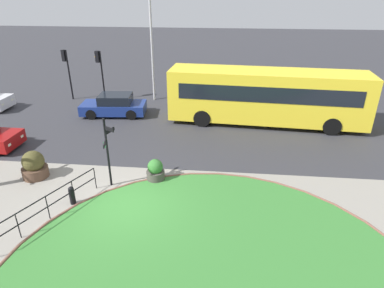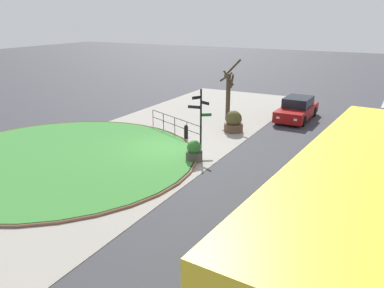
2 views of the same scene
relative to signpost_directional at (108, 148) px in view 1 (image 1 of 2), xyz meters
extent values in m
plane|color=#333338|center=(1.03, -1.41, -1.72)|extent=(120.00, 120.00, 0.00)
cube|color=gray|center=(1.03, -2.93, -1.71)|extent=(32.00, 8.96, 0.02)
cylinder|color=black|center=(-0.02, 0.00, -0.27)|extent=(0.09, 0.09, 2.90)
sphere|color=black|center=(-0.02, 0.00, 1.23)|extent=(0.10, 0.10, 0.10)
cube|color=black|center=(0.21, -0.13, 0.88)|extent=(0.41, 0.26, 0.15)
cube|color=black|center=(0.08, 0.28, 0.64)|extent=(0.21, 0.49, 0.15)
cube|color=black|center=(0.05, -0.34, 0.37)|extent=(0.16, 0.61, 0.15)
cube|color=#195128|center=(-0.18, 0.24, -0.01)|extent=(0.30, 0.41, 0.15)
cylinder|color=black|center=(-1.05, -1.42, -1.41)|extent=(0.22, 0.22, 0.62)
sphere|color=black|center=(-1.05, -1.42, -1.06)|extent=(0.21, 0.21, 0.21)
cube|color=black|center=(-1.49, -2.39, -0.77)|extent=(1.90, 4.18, 0.03)
cube|color=black|center=(-1.49, -2.39, -1.20)|extent=(1.90, 4.18, 0.03)
cylinder|color=black|center=(-0.55, -0.30, -1.24)|extent=(0.04, 0.04, 0.96)
cylinder|color=black|center=(-1.02, -1.35, -1.24)|extent=(0.04, 0.04, 0.96)
cylinder|color=black|center=(-1.49, -2.39, -1.24)|extent=(0.04, 0.04, 0.96)
cylinder|color=black|center=(-1.96, -3.43, -1.24)|extent=(0.04, 0.04, 0.96)
cube|color=yellow|center=(6.97, 7.76, 0.00)|extent=(11.50, 3.29, 2.90)
cube|color=black|center=(6.88, 6.51, 0.41)|extent=(9.97, 0.73, 0.88)
cube|color=black|center=(7.06, 9.01, 0.41)|extent=(9.97, 0.73, 0.88)
cube|color=black|center=(1.29, 8.16, 0.15)|extent=(0.17, 2.03, 1.10)
cube|color=black|center=(1.29, 8.16, 1.23)|extent=(0.12, 1.36, 0.28)
cylinder|color=black|center=(3.26, 6.88, -1.22)|extent=(1.02, 0.37, 1.00)
cylinder|color=black|center=(3.42, 9.16, -1.22)|extent=(1.02, 0.37, 1.00)
cylinder|color=black|center=(10.51, 6.36, -1.22)|extent=(1.02, 0.37, 1.00)
cylinder|color=black|center=(10.67, 8.64, -1.22)|extent=(1.02, 0.37, 1.00)
cube|color=navy|center=(-2.51, 8.21, -1.23)|extent=(4.17, 2.10, 0.63)
cube|color=black|center=(-2.35, 8.22, -0.64)|extent=(2.12, 1.72, 0.56)
cube|color=#EAEACC|center=(-4.48, 7.51, -1.20)|extent=(0.04, 0.20, 0.12)
cube|color=#EAEACC|center=(-4.57, 8.56, -1.20)|extent=(0.04, 0.20, 0.12)
cylinder|color=black|center=(-3.69, 7.30, -1.40)|extent=(0.66, 0.28, 0.64)
cylinder|color=black|center=(-3.83, 8.90, -1.40)|extent=(0.66, 0.28, 0.64)
cylinder|color=black|center=(-1.20, 7.52, -1.40)|extent=(0.66, 0.28, 0.64)
cylinder|color=black|center=(-1.34, 9.11, -1.40)|extent=(0.66, 0.28, 0.64)
cube|color=#EAEACC|center=(-9.79, 8.88, -1.15)|extent=(0.02, 0.20, 0.12)
cube|color=#EAEACC|center=(-9.80, 7.85, -1.15)|extent=(0.02, 0.20, 0.12)
cylinder|color=black|center=(-10.58, 9.15, -1.40)|extent=(0.64, 0.23, 0.64)
cube|color=#EAEACC|center=(-5.77, 3.27, -1.19)|extent=(0.02, 0.20, 0.12)
cube|color=#EAEACC|center=(-5.80, 2.22, -1.19)|extent=(0.02, 0.20, 0.12)
cylinder|color=black|center=(-6.60, 3.56, -1.40)|extent=(0.65, 0.24, 0.64)
cylinder|color=black|center=(-6.60, 11.19, 0.04)|extent=(0.11, 0.11, 3.53)
cube|color=black|center=(-6.80, 11.25, 1.41)|extent=(0.32, 0.32, 0.78)
sphere|color=black|center=(-6.94, 11.29, 1.66)|extent=(0.16, 0.16, 0.16)
sphere|color=#F2A519|center=(-6.94, 11.29, 1.41)|extent=(0.16, 0.16, 0.16)
sphere|color=black|center=(-6.94, 11.29, 1.17)|extent=(0.16, 0.16, 0.16)
cylinder|color=black|center=(-4.11, 11.07, 0.04)|extent=(0.11, 0.11, 3.52)
cube|color=black|center=(-4.32, 11.12, 1.41)|extent=(0.31, 0.31, 0.78)
sphere|color=black|center=(-4.47, 11.15, 1.65)|extent=(0.16, 0.16, 0.16)
sphere|color=#F2A519|center=(-4.47, 11.15, 1.41)|extent=(0.16, 0.16, 0.16)
sphere|color=black|center=(-4.47, 11.15, 1.17)|extent=(0.16, 0.16, 0.16)
cylinder|color=#B7B7BC|center=(-0.60, 11.71, 2.91)|extent=(0.16, 0.16, 9.27)
cylinder|color=brown|center=(-3.49, 0.33, -1.49)|extent=(1.08, 1.08, 0.48)
sphere|color=#4C4723|center=(-3.49, 0.33, -0.95)|extent=(0.92, 0.92, 0.92)
cylinder|color=#47423D|center=(1.75, 0.57, -1.49)|extent=(0.77, 0.77, 0.46)
sphere|color=#33702D|center=(1.75, 0.57, -1.05)|extent=(0.65, 0.65, 0.65)
camera|label=1|loc=(4.52, -11.41, 5.79)|focal=31.14mm
camera|label=2|loc=(16.57, 8.47, 4.68)|focal=36.60mm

